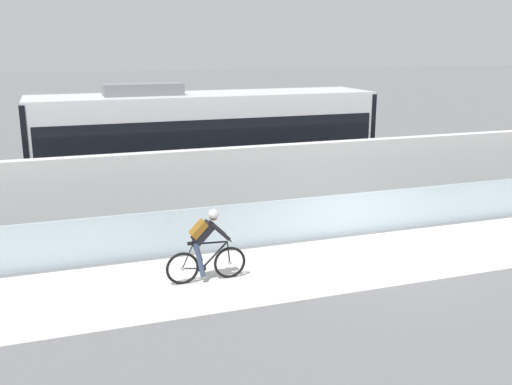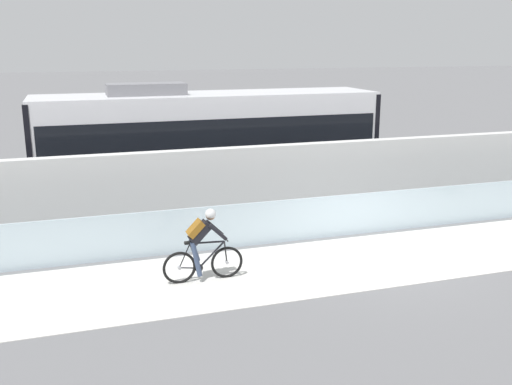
{
  "view_description": "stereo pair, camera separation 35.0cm",
  "coord_description": "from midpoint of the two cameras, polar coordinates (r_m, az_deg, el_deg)",
  "views": [
    {
      "loc": [
        -7.26,
        -11.45,
        5.01
      ],
      "look_at": [
        -2.46,
        2.35,
        1.25
      ],
      "focal_mm": 40.79,
      "sensor_mm": 36.0,
      "label": 1
    },
    {
      "loc": [
        -6.93,
        -11.56,
        5.01
      ],
      "look_at": [
        -2.46,
        2.35,
        1.25
      ],
      "focal_mm": 40.79,
      "sensor_mm": 36.0,
      "label": 2
    }
  ],
  "objects": [
    {
      "name": "cyclist_on_bike",
      "position": [
        12.54,
        -4.46,
        -5.24
      ],
      "size": [
        1.77,
        0.58,
        1.61
      ],
      "color": "black",
      "rests_on": "ground"
    },
    {
      "name": "bike_path_deck",
      "position": [
        14.41,
        13.07,
        -6.28
      ],
      "size": [
        32.0,
        3.2,
        0.01
      ],
      "primitive_type": "cube",
      "color": "silver",
      "rests_on": "ground"
    },
    {
      "name": "ground_plane",
      "position": [
        14.41,
        13.07,
        -6.3
      ],
      "size": [
        200.0,
        200.0,
        0.0
      ],
      "primitive_type": "plane",
      "color": "slate"
    },
    {
      "name": "glass_parapet",
      "position": [
        15.76,
        9.77,
        -2.17
      ],
      "size": [
        32.0,
        0.05,
        1.12
      ],
      "primitive_type": "cube",
      "color": "silver",
      "rests_on": "ground"
    },
    {
      "name": "tram_rail_far",
      "position": [
        20.95,
        2.53,
        0.6
      ],
      "size": [
        32.0,
        0.08,
        0.01
      ],
      "primitive_type": "cube",
      "color": "#595654",
      "rests_on": "ground"
    },
    {
      "name": "tram_rail_near",
      "position": [
        19.66,
        3.98,
        -0.35
      ],
      "size": [
        32.0,
        0.08,
        0.01
      ],
      "primitive_type": "cube",
      "color": "#595654",
      "rests_on": "ground"
    },
    {
      "name": "tram",
      "position": [
        19.14,
        -4.11,
        5.03
      ],
      "size": [
        11.06,
        2.54,
        3.81
      ],
      "color": "silver",
      "rests_on": "ground"
    },
    {
      "name": "concrete_barrier_wall",
      "position": [
        17.18,
        7.1,
        1.22
      ],
      "size": [
        32.0,
        0.36,
        2.23
      ],
      "primitive_type": "cube",
      "color": "silver",
      "rests_on": "ground"
    }
  ]
}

